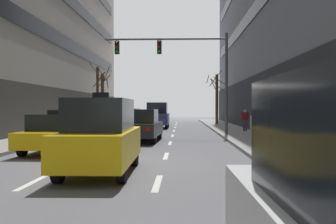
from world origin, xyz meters
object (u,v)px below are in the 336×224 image
object	(u,v)px
traffic_signal_0	(184,62)
street_tree_2	(217,98)
taxi_driving_6	(55,134)
car_driving_2	(158,115)
pedestrian_1	(245,119)
car_driving_1	(141,126)
street_tree_3	(102,98)
car_driving_3	(121,120)
pedestrian_0	(255,127)
taxi_driving_5	(101,136)
street_tree_1	(98,94)
car_driving_4	(86,126)
car_driving_0	(131,117)

from	to	relation	value
traffic_signal_0	street_tree_2	size ratio (longest dim) A/B	1.42
taxi_driving_6	traffic_signal_0	size ratio (longest dim) A/B	0.54
car_driving_2	pedestrian_1	distance (m)	8.90
car_driving_1	street_tree_3	world-z (taller)	street_tree_3
car_driving_3	traffic_signal_0	bearing A→B (deg)	-52.21
car_driving_3	pedestrian_0	size ratio (longest dim) A/B	2.91
car_driving_2	traffic_signal_0	bearing A→B (deg)	-75.76
car_driving_3	car_driving_2	bearing A→B (deg)	38.69
traffic_signal_0	taxi_driving_5	bearing A→B (deg)	-100.15
car_driving_2	street_tree_1	world-z (taller)	street_tree_1
taxi_driving_5	street_tree_1	bearing A→B (deg)	102.98
traffic_signal_0	street_tree_1	bearing A→B (deg)	126.91
traffic_signal_0	car_driving_4	bearing A→B (deg)	-146.47
taxi_driving_5	street_tree_3	distance (m)	26.81
car_driving_2	car_driving_3	bearing A→B (deg)	-141.31
street_tree_1	pedestrian_0	bearing A→B (deg)	-60.03
car_driving_4	pedestrian_1	xyz separation A→B (m)	(9.76, 6.63, 0.23)
car_driving_0	car_driving_2	size ratio (longest dim) A/B	1.00
car_driving_1	traffic_signal_0	bearing A→B (deg)	59.46
car_driving_2	pedestrian_0	world-z (taller)	car_driving_2
traffic_signal_0	street_tree_3	bearing A→B (deg)	122.04
car_driving_0	car_driving_2	bearing A→B (deg)	-58.57
street_tree_2	car_driving_1	bearing A→B (deg)	-107.53
car_driving_0	car_driving_4	xyz separation A→B (m)	(-0.04, -17.60, -0.05)
car_driving_4	taxi_driving_6	bearing A→B (deg)	-88.67
car_driving_3	pedestrian_1	world-z (taller)	car_driving_3
pedestrian_1	car_driving_3	bearing A→B (deg)	159.24
car_driving_1	pedestrian_0	distance (m)	6.68
car_driving_1	pedestrian_0	bearing A→B (deg)	-38.89
car_driving_3	traffic_signal_0	size ratio (longest dim) A/B	0.58
car_driving_2	street_tree_1	size ratio (longest dim) A/B	0.80
car_driving_0	traffic_signal_0	bearing A→B (deg)	-69.08
car_driving_0	taxi_driving_6	bearing A→B (deg)	-89.78
pedestrian_0	street_tree_3	bearing A→B (deg)	117.40
pedestrian_1	taxi_driving_6	bearing A→B (deg)	-128.93
car_driving_1	taxi_driving_6	xyz separation A→B (m)	(-2.94, -4.92, -0.08)
car_driving_1	pedestrian_1	xyz separation A→B (m)	(6.70, 7.02, 0.17)
car_driving_1	street_tree_1	size ratio (longest dim) A/B	0.81
car_driving_2	traffic_signal_0	distance (m)	9.95
traffic_signal_0	car_driving_1	bearing A→B (deg)	-120.54
street_tree_1	pedestrian_0	xyz separation A→B (m)	(10.80, -18.72, -2.01)
car_driving_4	street_tree_1	xyz separation A→B (m)	(-2.54, 14.15, 2.24)
street_tree_2	pedestrian_0	world-z (taller)	street_tree_2
street_tree_1	street_tree_3	bearing A→B (deg)	90.75
street_tree_3	car_driving_3	bearing A→B (deg)	-65.23
taxi_driving_5	pedestrian_0	distance (m)	7.46
taxi_driving_5	pedestrian_0	world-z (taller)	taxi_driving_5
taxi_driving_5	street_tree_1	size ratio (longest dim) A/B	0.74
car_driving_1	car_driving_0	bearing A→B (deg)	99.55
car_driving_3	car_driving_4	bearing A→B (deg)	-91.28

